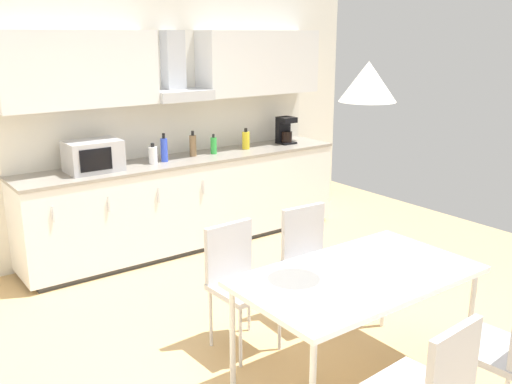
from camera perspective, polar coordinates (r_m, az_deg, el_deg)
ground_plane at (r=3.98m, az=2.83°, el=-16.96°), size 7.31×7.89×0.02m
wall_back at (r=5.75m, az=-14.21°, el=6.39°), size 5.85×0.10×2.51m
kitchen_counter at (r=5.88m, az=-6.76°, el=-0.94°), size 3.42×0.62×0.92m
backsplash_tile at (r=5.97m, az=-8.34°, el=6.35°), size 3.40×0.02×0.53m
upper_wall_cabinets at (r=5.76m, az=-7.84°, el=12.33°), size 3.40×0.40×0.67m
microwave at (r=5.34m, az=-15.97°, el=3.49°), size 0.48×0.35×0.28m
coffee_maker at (r=6.48m, az=2.91°, el=6.20°), size 0.18×0.19×0.30m
bottle_blue at (r=5.60m, az=-9.17°, el=4.22°), size 0.07×0.07×0.28m
bottle_brown at (r=5.82m, az=-6.33°, el=4.66°), size 0.07×0.07×0.26m
bottle_green at (r=5.92m, az=-4.26°, el=4.67°), size 0.06×0.06×0.21m
bottle_yellow at (r=6.15m, az=-1.02°, el=5.21°), size 0.08×0.08×0.23m
bottle_white at (r=5.53m, az=-10.27°, el=3.67°), size 0.08×0.08×0.20m
dining_table at (r=3.55m, az=10.14°, el=-8.68°), size 1.48×0.84×0.73m
chair_far_right at (r=4.35m, az=5.49°, el=-6.02°), size 0.42×0.42×0.87m
chair_near_left at (r=2.96m, az=17.14°, el=-17.91°), size 0.43×0.43×0.87m
chair_near_right at (r=3.45m, az=23.99°, el=-13.43°), size 0.44×0.44×0.87m
chair_far_left at (r=3.97m, az=-1.87°, el=-8.17°), size 0.42×0.42×0.87m
pendant_lamp at (r=3.25m, az=11.15°, el=10.79°), size 0.32×0.32×0.22m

